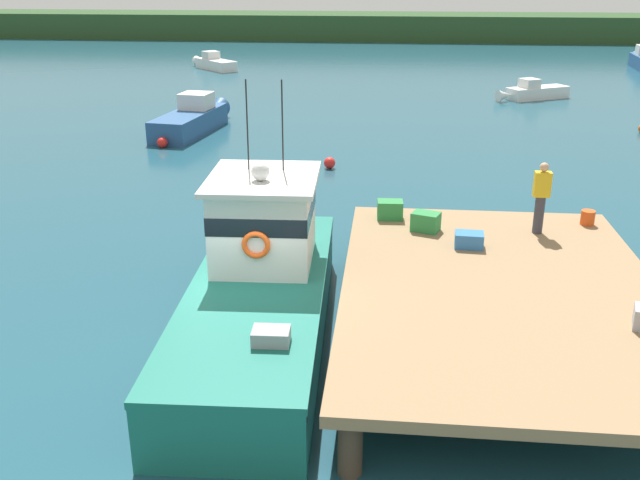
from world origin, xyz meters
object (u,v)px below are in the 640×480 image
Objects in this scene: main_fishing_boat at (261,283)px; moored_boat_far_right at (193,119)px; bait_bucket at (588,218)px; moored_boat_outer_mooring at (214,63)px; mooring_buoy_inshore at (162,143)px; crate_stack_near_edge at (469,240)px; mooring_buoy_spare_mooring at (330,163)px; deckhand_by_the_boat at (541,196)px; crate_stack_mid_dock at (390,210)px; crate_single_far at (426,222)px; moored_boat_mid_harbor at (533,92)px.

main_fishing_boat is 1.53× the size of moored_boat_far_right.
main_fishing_boat is at bearing -153.13° from bait_bucket.
bait_bucket is at bearing -63.33° from moored_boat_outer_mooring.
crate_stack_near_edge is at bearing -49.90° from mooring_buoy_inshore.
main_fishing_boat reaches higher than crate_stack_near_edge.
moored_boat_far_right is at bearing 122.94° from crate_stack_near_edge.
moored_boat_far_right is 8.64m from mooring_buoy_spare_mooring.
main_fishing_boat is 2.40× the size of moored_boat_outer_mooring.
moored_boat_far_right is (-12.05, 15.05, -1.51)m from deckhand_by_the_boat.
crate_stack_mid_dock reaches higher than bait_bucket.
crate_stack_near_edge is (1.70, -1.70, -0.06)m from crate_stack_mid_dock.
bait_bucket is at bearing -39.13° from mooring_buoy_inshore.
moored_boat_far_right is (-9.54, 15.17, -0.86)m from crate_single_far.
crate_stack_mid_dock is 0.09× the size of moored_boat_far_right.
crate_single_far is 0.37× the size of deckhand_by_the_boat.
deckhand_by_the_boat reaches higher than mooring_buoy_spare_mooring.
main_fishing_boat is at bearing -153.39° from deckhand_by_the_boat.
crate_single_far is at bearing -177.30° from deckhand_by_the_boat.
main_fishing_boat is at bearing -91.30° from mooring_buoy_spare_mooring.
main_fishing_boat is 2.31× the size of moored_boat_mid_harbor.
crate_stack_mid_dock is 1.12m from crate_single_far.
moored_boat_far_right is 1.51× the size of moored_boat_mid_harbor.
mooring_buoy_inshore is at bearing 140.87° from bait_bucket.
main_fishing_boat is 16.44× the size of crate_stack_mid_dock.
bait_bucket is at bearing -52.08° from mooring_buoy_spare_mooring.
moored_boat_far_right is at bearing 81.99° from mooring_buoy_inshore.
crate_stack_mid_dock is 36.64m from moored_boat_outer_mooring.
crate_stack_near_edge is at bearing -102.87° from moored_boat_mid_harbor.
bait_bucket is at bearing 26.87° from main_fishing_boat.
mooring_buoy_inshore is 1.03× the size of mooring_buoy_spare_mooring.
moored_boat_outer_mooring is (-10.18, 37.92, -0.59)m from main_fishing_boat.
crate_stack_near_edge is 1.29m from crate_single_far.
crate_stack_mid_dock is 25.41m from moored_boat_mid_harbor.
crate_single_far is at bearing -57.83° from moored_boat_far_right.
moored_boat_far_right is (-13.31, 14.38, -0.82)m from bait_bucket.
moored_boat_far_right is at bearing 128.69° from deckhand_by_the_boat.
bait_bucket is at bearing -47.20° from moored_boat_far_right.
crate_single_far is at bearing -43.28° from crate_stack_mid_dock.
crate_stack_near_edge is 1.76× the size of bait_bucket.
mooring_buoy_spare_mooring is at bearing 127.92° from bait_bucket.
moored_boat_far_right is 20.35m from moored_boat_outer_mooring.
deckhand_by_the_boat is at bearing -43.51° from mooring_buoy_inshore.
crate_single_far is at bearing -50.20° from mooring_buoy_inshore.
mooring_buoy_inshore is at bearing 129.27° from crate_stack_mid_dock.
crate_stack_mid_dock is 16.86m from moored_boat_far_right.
moored_boat_far_right is at bearing -149.02° from moored_boat_mid_harbor.
mooring_buoy_inshore is at bearing 114.35° from main_fishing_boat.
crate_stack_mid_dock is at bearing -50.73° from mooring_buoy_inshore.
deckhand_by_the_boat reaches higher than mooring_buoy_inshore.
moored_boat_far_right reaches higher than bait_bucket.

